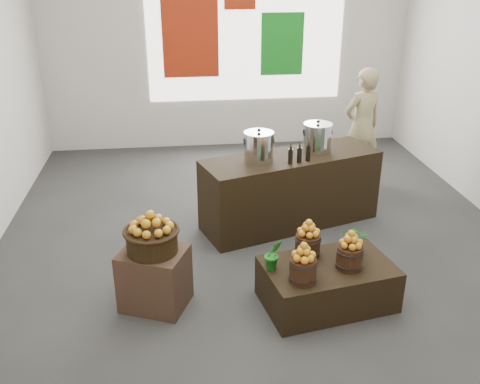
{
  "coord_description": "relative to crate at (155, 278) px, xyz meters",
  "views": [
    {
      "loc": [
        -0.88,
        -5.38,
        3.04
      ],
      "look_at": [
        -0.27,
        -0.4,
        0.81
      ],
      "focal_mm": 40.0,
      "sensor_mm": 36.0,
      "label": 1
    }
  ],
  "objects": [
    {
      "name": "apples_in_bucket_rear",
      "position": [
        1.45,
        0.03,
        0.42
      ],
      "size": [
        0.18,
        0.18,
        0.16
      ],
      "primitive_type": null,
      "color": "#A20511",
      "rests_on": "apple_bucket_rear"
    },
    {
      "name": "back_wall",
      "position": [
        1.15,
        4.6,
        1.71
      ],
      "size": [
        6.0,
        0.04,
        4.0
      ],
      "primitive_type": "cube",
      "color": "beige",
      "rests_on": "ground"
    },
    {
      "name": "wicker_basket",
      "position": [
        0.0,
        0.0,
        0.39
      ],
      "size": [
        0.46,
        0.46,
        0.21
      ],
      "primitive_type": "cylinder",
      "color": "black",
      "rests_on": "crate"
    },
    {
      "name": "stock_pot_left",
      "position": [
        1.18,
        1.38,
        0.75
      ],
      "size": [
        0.33,
        0.33,
        0.33
      ],
      "primitive_type": "cylinder",
      "color": "silver",
      "rests_on": "counter"
    },
    {
      "name": "herb_garnish_right",
      "position": [
        1.91,
        0.03,
        0.27
      ],
      "size": [
        0.32,
        0.29,
        0.29
      ],
      "primitive_type": "imported",
      "rotation": [
        0.0,
        0.0,
        -0.32
      ],
      "color": "#156615",
      "rests_on": "display_table"
    },
    {
      "name": "crate",
      "position": [
        0.0,
        0.0,
        0.0
      ],
      "size": [
        0.72,
        0.66,
        0.58
      ],
      "primitive_type": "cube",
      "rotation": [
        0.0,
        0.0,
        -0.4
      ],
      "color": "#483021",
      "rests_on": "ground"
    },
    {
      "name": "apples_in_basket",
      "position": [
        0.0,
        0.0,
        0.6
      ],
      "size": [
        0.36,
        0.36,
        0.19
      ],
      "primitive_type": null,
      "color": "#A20511",
      "rests_on": "wicker_basket"
    },
    {
      "name": "back_opening",
      "position": [
        1.45,
        4.58,
        1.71
      ],
      "size": [
        3.2,
        0.02,
        2.4
      ],
      "primitive_type": "cube",
      "color": "white",
      "rests_on": "back_wall"
    },
    {
      "name": "apples_in_bucket_front_right",
      "position": [
        1.78,
        -0.23,
        0.42
      ],
      "size": [
        0.18,
        0.18,
        0.16
      ],
      "primitive_type": null,
      "color": "#A20511",
      "rests_on": "apple_bucket_front_right"
    },
    {
      "name": "deco_red_left",
      "position": [
        0.55,
        4.57,
        1.61
      ],
      "size": [
        0.9,
        0.04,
        1.4
      ],
      "primitive_type": "cube",
      "color": "maroon",
      "rests_on": "back_wall"
    },
    {
      "name": "ground",
      "position": [
        1.15,
        1.1,
        -0.29
      ],
      "size": [
        7.0,
        7.0,
        0.0
      ],
      "primitive_type": "plane",
      "color": "#323230",
      "rests_on": "ground"
    },
    {
      "name": "apples_in_bucket_front_left",
      "position": [
        1.31,
        -0.39,
        0.42
      ],
      "size": [
        0.18,
        0.18,
        0.16
      ],
      "primitive_type": null,
      "color": "#A20511",
      "rests_on": "apple_bucket_front_left"
    },
    {
      "name": "display_table",
      "position": [
        1.61,
        -0.17,
        -0.08
      ],
      "size": [
        1.31,
        0.94,
        0.41
      ],
      "primitive_type": "cube",
      "rotation": [
        0.0,
        0.0,
        0.18
      ],
      "color": "black",
      "rests_on": "ground"
    },
    {
      "name": "apple_bucket_front_right",
      "position": [
        1.78,
        -0.23,
        0.23
      ],
      "size": [
        0.24,
        0.24,
        0.22
      ],
      "primitive_type": "cylinder",
      "color": "#341E0E",
      "rests_on": "display_table"
    },
    {
      "name": "apple_bucket_rear",
      "position": [
        1.45,
        0.03,
        0.23
      ],
      "size": [
        0.24,
        0.24,
        0.22
      ],
      "primitive_type": "cylinder",
      "color": "#341E0E",
      "rests_on": "display_table"
    },
    {
      "name": "shopper",
      "position": [
        2.85,
        2.68,
        0.54
      ],
      "size": [
        0.7,
        0.57,
        1.67
      ],
      "primitive_type": "imported",
      "rotation": [
        0.0,
        0.0,
        3.46
      ],
      "color": "#94855A",
      "rests_on": "ground"
    },
    {
      "name": "herb_garnish_left",
      "position": [
        1.09,
        -0.16,
        0.27
      ],
      "size": [
        0.19,
        0.16,
        0.3
      ],
      "primitive_type": "imported",
      "rotation": [
        0.0,
        0.0,
        0.2
      ],
      "color": "#156615",
      "rests_on": "display_table"
    },
    {
      "name": "counter",
      "position": [
        1.6,
        1.51,
        0.15
      ],
      "size": [
        2.25,
        1.32,
        0.88
      ],
      "primitive_type": "cube",
      "rotation": [
        0.0,
        0.0,
        0.32
      ],
      "color": "black",
      "rests_on": "ground"
    },
    {
      "name": "stock_pot_center",
      "position": [
        1.92,
        1.62,
        0.75
      ],
      "size": [
        0.33,
        0.33,
        0.33
      ],
      "primitive_type": "cylinder",
      "color": "silver",
      "rests_on": "counter"
    },
    {
      "name": "oil_cruets",
      "position": [
        1.67,
        1.31,
        0.71
      ],
      "size": [
        0.24,
        0.13,
        0.24
      ],
      "primitive_type": null,
      "rotation": [
        0.0,
        0.0,
        0.32
      ],
      "color": "black",
      "rests_on": "counter"
    },
    {
      "name": "apple_bucket_front_left",
      "position": [
        1.31,
        -0.39,
        0.23
      ],
      "size": [
        0.24,
        0.24,
        0.22
      ],
      "primitive_type": "cylinder",
      "color": "#341E0E",
      "rests_on": "display_table"
    },
    {
      "name": "deco_green_right",
      "position": [
        2.05,
        4.57,
        1.41
      ],
      "size": [
        0.7,
        0.04,
        1.0
      ],
      "primitive_type": "cube",
      "color": "#127419",
      "rests_on": "back_wall"
    }
  ]
}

